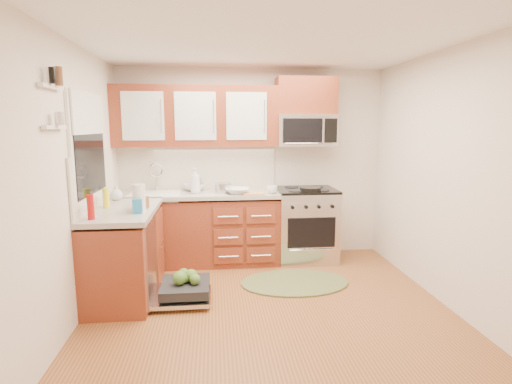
{
  "coord_description": "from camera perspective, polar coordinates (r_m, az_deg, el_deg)",
  "views": [
    {
      "loc": [
        -0.51,
        -3.59,
        1.76
      ],
      "look_at": [
        -0.04,
        0.85,
        1.02
      ],
      "focal_mm": 28.0,
      "sensor_mm": 36.0,
      "label": 1
    }
  ],
  "objects": [
    {
      "name": "upper_cabinets",
      "position": [
        5.17,
        -8.56,
        10.62
      ],
      "size": [
        2.05,
        0.35,
        0.75
      ],
      "primitive_type": null,
      "color": "#632B16",
      "rests_on": "ground"
    },
    {
      "name": "soap_bottle_a",
      "position": [
        5.0,
        -8.67,
        1.59
      ],
      "size": [
        0.15,
        0.15,
        0.32
      ],
      "primitive_type": "imported",
      "rotation": [
        0.0,
        0.0,
        0.22
      ],
      "color": "#999999",
      "rests_on": "countertop_back"
    },
    {
      "name": "wall_back",
      "position": [
        5.39,
        -0.58,
        4.02
      ],
      "size": [
        3.5,
        0.04,
        2.5
      ],
      "primitive_type": "cube",
      "color": "beige",
      "rests_on": "ground"
    },
    {
      "name": "dishwasher",
      "position": [
        4.24,
        -10.58,
        -13.75
      ],
      "size": [
        0.7,
        0.6,
        0.2
      ],
      "primitive_type": null,
      "color": "silver",
      "rests_on": "ground"
    },
    {
      "name": "soap_bottle_c",
      "position": [
        4.79,
        -19.36,
        -0.08
      ],
      "size": [
        0.14,
        0.14,
        0.17
      ],
      "primitive_type": "imported",
      "rotation": [
        0.0,
        0.0,
        -0.03
      ],
      "color": "#999999",
      "rests_on": "countertop_left"
    },
    {
      "name": "sink",
      "position": [
        5.15,
        -14.18,
        -1.58
      ],
      "size": [
        0.62,
        0.5,
        0.26
      ],
      "primitive_type": null,
      "color": "white",
      "rests_on": "ground"
    },
    {
      "name": "wall_left",
      "position": [
        3.83,
        -24.86,
        0.91
      ],
      "size": [
        0.04,
        3.5,
        2.5
      ],
      "primitive_type": "cube",
      "color": "beige",
      "rests_on": "ground"
    },
    {
      "name": "paper_towel_roll",
      "position": [
        4.09,
        -16.37,
        -0.82
      ],
      "size": [
        0.14,
        0.14,
        0.27
      ],
      "primitive_type": "cylinder",
      "rotation": [
        0.0,
        0.0,
        -0.14
      ],
      "color": "white",
      "rests_on": "countertop_left"
    },
    {
      "name": "backsplash_back",
      "position": [
        5.36,
        -8.32,
        3.46
      ],
      "size": [
        2.05,
        0.02,
        0.57
      ],
      "primitive_type": "cube",
      "color": "silver",
      "rests_on": "ground"
    },
    {
      "name": "shelf_lower",
      "position": [
        3.46,
        -26.82,
        8.27
      ],
      "size": [
        0.04,
        0.4,
        0.03
      ],
      "primitive_type": "cube",
      "color": "white",
      "rests_on": "ground"
    },
    {
      "name": "backsplash_left",
      "position": [
        4.33,
        -22.43,
        1.43
      ],
      "size": [
        0.02,
        1.25,
        0.57
      ],
      "primitive_type": "cube",
      "color": "silver",
      "rests_on": "ground"
    },
    {
      "name": "microwave",
      "position": [
        5.28,
        7.08,
        8.73
      ],
      "size": [
        0.76,
        0.38,
        0.4
      ],
      "primitive_type": null,
      "color": "silver",
      "rests_on": "ground"
    },
    {
      "name": "shelf_upper",
      "position": [
        3.47,
        -27.2,
        13.22
      ],
      "size": [
        0.04,
        0.4,
        0.03
      ],
      "primitive_type": "cube",
      "color": "white",
      "rests_on": "ground"
    },
    {
      "name": "ceiling",
      "position": [
        3.7,
        2.15,
        20.97
      ],
      "size": [
        3.5,
        3.5,
        0.0
      ],
      "primitive_type": "plane",
      "rotation": [
        3.14,
        0.0,
        0.0
      ],
      "color": "white",
      "rests_on": "ground"
    },
    {
      "name": "bowl_b",
      "position": [
        5.26,
        -8.83,
        0.68
      ],
      "size": [
        0.31,
        0.31,
        0.09
      ],
      "primitive_type": "imported",
      "rotation": [
        0.0,
        0.0,
        0.12
      ],
      "color": "#999999",
      "rests_on": "countertop_back"
    },
    {
      "name": "wooden_box",
      "position": [
        4.23,
        -16.01,
        -1.47
      ],
      "size": [
        0.14,
        0.11,
        0.12
      ],
      "primitive_type": "cube",
      "rotation": [
        0.0,
        0.0,
        -0.22
      ],
      "color": "brown",
      "rests_on": "countertop_left"
    },
    {
      "name": "wall_right",
      "position": [
        4.27,
        25.97,
        1.63
      ],
      "size": [
        0.04,
        3.5,
        2.5
      ],
      "primitive_type": "cube",
      "color": "beige",
      "rests_on": "ground"
    },
    {
      "name": "bowl_a",
      "position": [
        4.95,
        -2.64,
        0.15
      ],
      "size": [
        0.34,
        0.34,
        0.07
      ],
      "primitive_type": "imported",
      "rotation": [
        0.0,
        0.0,
        -0.19
      ],
      "color": "#999999",
      "rests_on": "countertop_back"
    },
    {
      "name": "skillet",
      "position": [
        5.05,
        7.77,
        0.4
      ],
      "size": [
        0.33,
        0.33,
        0.05
      ],
      "primitive_type": "cylinder",
      "rotation": [
        0.0,
        0.0,
        0.33
      ],
      "color": "black",
      "rests_on": "range"
    },
    {
      "name": "red_bottle",
      "position": [
        3.88,
        -22.55,
        -2.0
      ],
      "size": [
        0.06,
        0.06,
        0.23
      ],
      "primitive_type": "cylinder",
      "rotation": [
        0.0,
        0.0,
        0.01
      ],
      "color": "#A30E0D",
      "rests_on": "countertop_left"
    },
    {
      "name": "range",
      "position": [
        5.32,
        7.11,
        -4.61
      ],
      "size": [
        0.76,
        0.64,
        0.95
      ],
      "primitive_type": null,
      "color": "silver",
      "rests_on": "ground"
    },
    {
      "name": "wall_front",
      "position": [
        1.98,
        9.16,
        -5.66
      ],
      "size": [
        3.5,
        0.04,
        2.5
      ],
      "primitive_type": "cube",
      "color": "beige",
      "rests_on": "ground"
    },
    {
      "name": "soap_bottle_b",
      "position": [
        4.42,
        -15.87,
        -0.65
      ],
      "size": [
        0.1,
        0.1,
        0.18
      ],
      "primitive_type": "imported",
      "rotation": [
        0.0,
        0.0,
        -0.26
      ],
      "color": "#999999",
      "rests_on": "countertop_left"
    },
    {
      "name": "stock_pot",
      "position": [
        5.04,
        -4.7,
        0.59
      ],
      "size": [
        0.21,
        0.21,
        0.12
      ],
      "primitive_type": "cylinder",
      "rotation": [
        0.0,
        0.0,
        -0.03
      ],
      "color": "silver",
      "rests_on": "countertop_back"
    },
    {
      "name": "window",
      "position": [
        4.27,
        -22.81,
        5.9
      ],
      "size": [
        0.03,
        1.05,
        1.05
      ],
      "primitive_type": null,
      "color": "white",
      "rests_on": "ground"
    },
    {
      "name": "countertop_left",
      "position": [
        4.31,
        -18.4,
        -2.57
      ],
      "size": [
        0.64,
        1.27,
        0.05
      ],
      "primitive_type": "cube",
      "color": "#B0A9A1",
      "rests_on": "base_cabinet_left"
    },
    {
      "name": "canister",
      "position": [
        5.3,
        -8.38,
        1.17
      ],
      "size": [
        0.12,
        0.12,
        0.16
      ],
      "primitive_type": "cylinder",
      "rotation": [
        0.0,
        0.0,
        0.25
      ],
      "color": "silver",
      "rests_on": "countertop_back"
    },
    {
      "name": "blue_carton",
      "position": [
        4.0,
        -16.58,
        -1.96
      ],
      "size": [
        0.09,
        0.06,
        0.14
      ],
      "primitive_type": "cube",
      "rotation": [
        0.0,
        0.0,
        0.06
      ],
      "color": "teal",
      "rests_on": "countertop_left"
    },
    {
      "name": "cabinet_over_mw",
      "position": [
        5.31,
        7.12,
        13.43
      ],
      "size": [
        0.76,
        0.35,
        0.47
      ],
      "primitive_type": "cube",
      "color": "#632B16",
      "rests_on": "ground"
    },
    {
      "name": "rug",
      "position": [
        4.64,
        5.56,
        -12.74
      ],
      "size": [
        1.33,
        0.98,
        0.02
      ],
      "primitive_type": null,
      "rotation": [
        0.0,
        0.0,
        0.16
      ],
      "color": "#616B3D",
      "rests_on": "ground"
    },
    {
      "name": "mustard_bottle",
      "position": [
        4.38,
        -20.63,
        -0.82
      ],
      "size": [
        0.07,
        0.07,
        0.2
      ],
      "primitive_type": "cylinder",
      "rotation": [
        0.0,
        0.0,
        0.15
      ],
      "color": "#FFF81C",
      "rests_on": "countertop_left"
    },
    {
      "name": "window_blind",
      "position": [
        4.26,
        -22.77,
        10.34
      ],
      "size": [
        0.02,
        0.96,
        0.4
      ],
      "primitive_type": "cube",
      "color": "white",
      "rests_on": "ground"
    },
    {
      "name": "floor",
      "position": [
        4.03,
        1.92,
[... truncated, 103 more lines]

